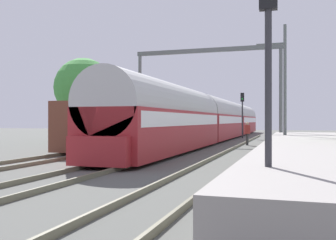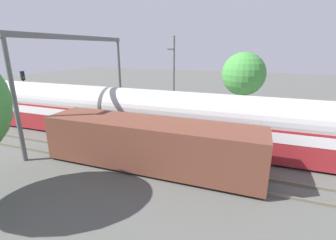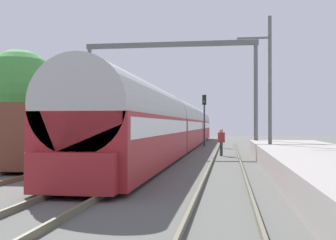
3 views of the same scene
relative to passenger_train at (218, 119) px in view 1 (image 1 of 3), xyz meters
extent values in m
plane|color=#545551|center=(0.00, -20.63, -1.97)|extent=(120.00, 120.00, 0.00)
cube|color=#67644E|center=(-4.68, -20.63, -1.89)|extent=(0.08, 60.00, 0.16)
cube|color=#67644E|center=(-3.24, -20.63, -1.89)|extent=(0.08, 60.00, 0.16)
cube|color=#67644E|center=(-0.72, -20.63, -1.89)|extent=(0.08, 60.00, 0.16)
cube|color=#67644E|center=(0.72, -20.63, -1.89)|extent=(0.08, 60.00, 0.16)
cube|color=#67644E|center=(3.24, -20.63, -1.89)|extent=(0.08, 60.00, 0.16)
cube|color=#67644E|center=(4.68, -20.63, -1.89)|extent=(0.08, 60.00, 0.16)
cube|color=gray|center=(7.78, -18.63, -1.52)|extent=(4.40, 28.00, 0.90)
cube|color=maroon|center=(0.00, -16.31, -0.71)|extent=(2.90, 16.00, 2.20)
cube|color=white|center=(0.00, -16.31, -0.08)|extent=(2.93, 15.36, 0.64)
cylinder|color=#B9B9B9|center=(0.00, -16.31, 0.59)|extent=(2.84, 16.00, 2.84)
cube|color=maroon|center=(0.00, 0.04, -0.71)|extent=(2.90, 16.00, 2.20)
cube|color=white|center=(0.00, 0.04, -0.08)|extent=(2.93, 15.36, 0.64)
cylinder|color=#B9B9B9|center=(0.00, 0.04, 0.59)|extent=(2.84, 16.00, 2.84)
cube|color=maroon|center=(0.00, 16.39, -0.71)|extent=(2.90, 16.00, 2.20)
cube|color=white|center=(0.00, 16.39, -0.08)|extent=(2.93, 15.36, 0.64)
cylinder|color=#B9B9B9|center=(0.00, 16.39, 0.59)|extent=(2.84, 16.00, 2.84)
cube|color=maroon|center=(0.00, -24.56, -1.26)|extent=(2.40, 0.50, 1.10)
cube|color=brown|center=(-3.96, -13.43, -0.46)|extent=(2.80, 13.00, 2.70)
cube|color=black|center=(-3.96, -13.43, -1.76)|extent=(2.52, 11.96, 0.10)
cylinder|color=#363636|center=(3.64, -8.20, -1.55)|extent=(0.23, 0.23, 0.85)
cube|color=maroon|center=(3.64, -8.20, -0.80)|extent=(0.45, 0.35, 0.64)
sphere|color=tan|center=(3.64, -8.20, -0.36)|extent=(0.24, 0.24, 0.24)
cylinder|color=#2D2D33|center=(6.31, -29.26, 0.07)|extent=(0.14, 0.14, 4.08)
cylinder|color=#2D2D33|center=(1.92, 3.24, -0.08)|extent=(0.14, 0.14, 3.78)
cube|color=black|center=(1.92, 3.24, 2.26)|extent=(0.36, 0.20, 0.90)
sphere|color=#19D133|center=(1.92, 3.12, 2.09)|extent=(0.16, 0.16, 0.16)
cylinder|color=#5C6162|center=(-5.96, -5.50, 1.78)|extent=(0.28, 0.28, 7.50)
cylinder|color=#5C6162|center=(5.96, -5.50, 1.78)|extent=(0.28, 0.28, 7.50)
cube|color=#5C6162|center=(0.00, -5.50, 5.71)|extent=(12.32, 0.24, 0.36)
cylinder|color=#5C6162|center=(6.36, -11.32, 2.03)|extent=(0.20, 0.20, 8.00)
cube|color=#5C6162|center=(5.46, -11.32, 4.83)|extent=(1.80, 0.10, 0.10)
cylinder|color=#4C3826|center=(-10.53, -7.26, -0.58)|extent=(0.36, 0.36, 2.80)
sphere|color=#41913E|center=(-10.53, -7.26, 2.74)|extent=(5.11, 5.11, 5.11)
camera|label=1|loc=(6.76, -37.39, -0.13)|focal=41.68mm
camera|label=2|loc=(-16.08, -19.01, 4.98)|focal=25.91mm
camera|label=3|loc=(4.08, -35.18, 0.02)|focal=45.21mm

